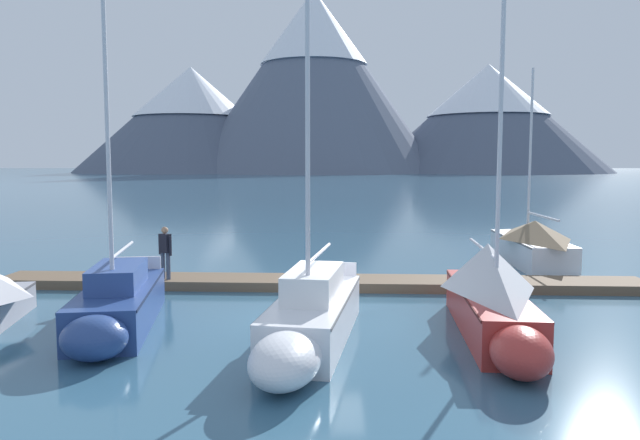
{
  "coord_description": "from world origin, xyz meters",
  "views": [
    {
      "loc": [
        0.42,
        -15.28,
        4.07
      ],
      "look_at": [
        0.0,
        6.0,
        2.0
      ],
      "focal_mm": 33.92,
      "sensor_mm": 36.0,
      "label": 1
    }
  ],
  "objects_px": {
    "sailboat_second_berth": "(117,304)",
    "sailboat_far_berth": "(529,242)",
    "sailboat_mid_dock_starboard": "(491,293)",
    "person_on_dock": "(165,249)",
    "sailboat_mid_dock_port": "(310,318)"
  },
  "relations": [
    {
      "from": "sailboat_second_berth",
      "to": "sailboat_mid_dock_starboard",
      "type": "bearing_deg",
      "value": -1.45
    },
    {
      "from": "sailboat_far_berth",
      "to": "sailboat_second_berth",
      "type": "bearing_deg",
      "value": -142.76
    },
    {
      "from": "sailboat_mid_dock_port",
      "to": "sailboat_far_berth",
      "type": "distance_m",
      "value": 14.06
    },
    {
      "from": "sailboat_mid_dock_port",
      "to": "sailboat_mid_dock_starboard",
      "type": "relative_size",
      "value": 1.0
    },
    {
      "from": "sailboat_second_berth",
      "to": "sailboat_mid_dock_port",
      "type": "xyz_separation_m",
      "value": [
        4.72,
        -1.29,
        0.01
      ]
    },
    {
      "from": "sailboat_mid_dock_port",
      "to": "person_on_dock",
      "type": "relative_size",
      "value": 5.55
    },
    {
      "from": "sailboat_mid_dock_starboard",
      "to": "sailboat_far_berth",
      "type": "distance_m",
      "value": 11.03
    },
    {
      "from": "person_on_dock",
      "to": "sailboat_mid_dock_port",
      "type": "bearing_deg",
      "value": -51.54
    },
    {
      "from": "sailboat_second_berth",
      "to": "person_on_dock",
      "type": "height_order",
      "value": "sailboat_second_berth"
    },
    {
      "from": "sailboat_mid_dock_starboard",
      "to": "sailboat_far_berth",
      "type": "relative_size",
      "value": 1.2
    },
    {
      "from": "sailboat_mid_dock_starboard",
      "to": "person_on_dock",
      "type": "distance_m",
      "value": 10.4
    },
    {
      "from": "sailboat_mid_dock_starboard",
      "to": "person_on_dock",
      "type": "xyz_separation_m",
      "value": [
        -9.09,
        5.06,
        0.26
      ]
    },
    {
      "from": "sailboat_mid_dock_port",
      "to": "sailboat_far_berth",
      "type": "bearing_deg",
      "value": 53.26
    },
    {
      "from": "sailboat_mid_dock_port",
      "to": "sailboat_far_berth",
      "type": "height_order",
      "value": "sailboat_mid_dock_port"
    },
    {
      "from": "sailboat_second_berth",
      "to": "sailboat_far_berth",
      "type": "xyz_separation_m",
      "value": [
        13.13,
        9.98,
        0.2
      ]
    }
  ]
}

